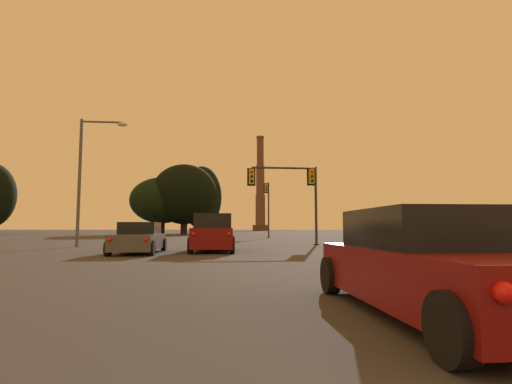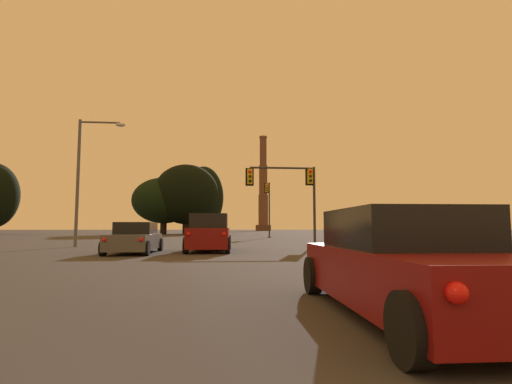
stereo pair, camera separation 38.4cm
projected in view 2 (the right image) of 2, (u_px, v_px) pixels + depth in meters
sedan_right_lane_third at (407, 265)px, 5.33m from camera, size 2.07×4.74×1.43m
sedan_left_lane_front at (135, 239)px, 18.53m from camera, size 2.01×4.72×1.43m
suv_center_lane_front at (210, 233)px, 19.99m from camera, size 2.28×4.97×1.86m
traffic_light_overhead_right at (291, 185)px, 27.83m from camera, size 5.02×0.50×5.45m
traffic_light_far_right at (268, 202)px, 48.87m from camera, size 0.78×0.50×6.75m
street_lamp at (86, 168)px, 25.08m from camera, size 2.92×0.36×8.03m
smokestack at (263, 193)px, 170.16m from camera, size 6.55×6.55×40.70m
treeline_left_mid at (204, 198)px, 77.00m from camera, size 7.65×6.89×13.11m
treeline_center_left at (164, 201)px, 75.29m from camera, size 11.90×10.71×10.69m
treeline_far_right at (186, 194)px, 74.73m from camera, size 12.23×11.01×13.10m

